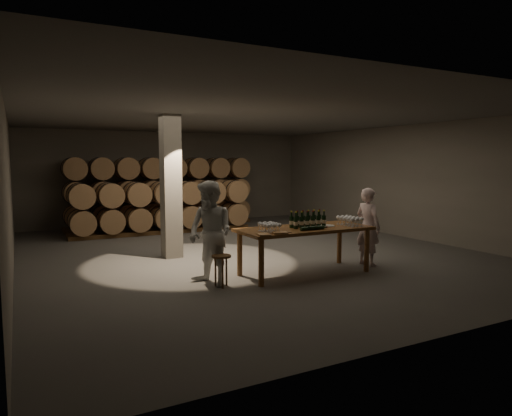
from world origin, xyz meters
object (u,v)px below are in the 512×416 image
plate (327,226)px  person_woman (210,233)px  notebook_near (280,233)px  tasting_table (305,233)px  stool (221,261)px  person_man (368,227)px  bottle_cluster (308,221)px

plate → person_woman: person_woman is taller
notebook_near → person_woman: (-1.11, 0.50, 0.00)m
tasting_table → plate: plate is taller
plate → stool: size_ratio=0.53×
person_man → plate: bearing=84.1°
tasting_table → bottle_cluster: 0.23m
notebook_near → stool: (-0.99, 0.30, -0.46)m
plate → person_man: person_man is taller
bottle_cluster → plate: 0.44m
tasting_table → notebook_near: (-0.80, -0.43, 0.12)m
notebook_near → person_man: size_ratio=0.15×
person_man → stool: bearing=83.8°
notebook_near → person_woman: size_ratio=0.14×
person_woman → person_man: bearing=67.3°
stool → person_woman: person_woman is taller
tasting_table → notebook_near: 0.92m
stool → plate: bearing=2.1°
bottle_cluster → person_man: (1.51, -0.01, -0.21)m
bottle_cluster → plate: size_ratio=2.51×
stool → person_woman: size_ratio=0.30×
notebook_near → stool: size_ratio=0.45×
stool → person_woman: bearing=119.9°
stool → tasting_table: bearing=4.1°
tasting_table → plate: size_ratio=8.90×
bottle_cluster → person_man: size_ratio=0.45×
notebook_near → tasting_table: bearing=46.3°
stool → person_woman: (-0.12, 0.20, 0.46)m
tasting_table → plate: 0.51m
notebook_near → person_man: (2.39, 0.43, -0.10)m
person_woman → notebook_near: bearing=44.2°
plate → stool: plate is taller
tasting_table → person_man: bearing=0.1°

